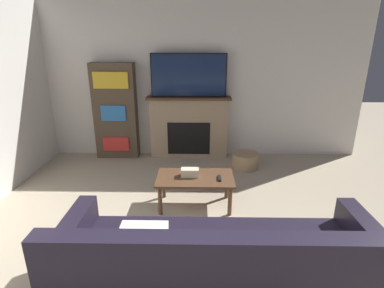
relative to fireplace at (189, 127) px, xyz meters
name	(u,v)px	position (x,y,z in m)	size (l,w,h in m)	color
wall_back	(191,81)	(0.04, 0.14, 0.80)	(6.05, 0.06, 2.70)	silver
fireplace	(189,127)	(0.00, 0.00, 0.00)	(1.47, 0.28, 1.10)	tan
tv	(189,75)	(0.00, -0.02, 0.91)	(1.29, 0.03, 0.73)	black
couch	(218,267)	(0.32, -3.20, -0.28)	(2.57, 0.93, 0.82)	black
coffee_table	(195,181)	(0.13, -1.77, -0.20)	(0.97, 0.55, 0.41)	brown
tissue_box	(190,172)	(0.06, -1.74, -0.10)	(0.22, 0.12, 0.10)	beige
remote_control	(219,178)	(0.43, -1.82, -0.14)	(0.04, 0.15, 0.02)	black
bookshelf	(116,111)	(-1.30, -0.02, 0.29)	(0.74, 0.29, 1.68)	#4C3D2D
storage_basket	(245,160)	(0.96, -0.51, -0.43)	(0.43, 0.43, 0.25)	tan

